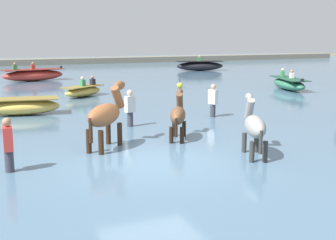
% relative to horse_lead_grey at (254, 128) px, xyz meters
% --- Properties ---
extents(ground_plane, '(120.00, 120.00, 0.00)m').
position_rel_horse_lead_grey_xyz_m(ground_plane, '(-2.49, 0.54, -1.13)').
color(ground_plane, '#666051').
extents(water_surface, '(90.00, 90.00, 0.39)m').
position_rel_horse_lead_grey_xyz_m(water_surface, '(-2.49, 10.54, -0.93)').
color(water_surface, slate).
rests_on(water_surface, ground).
extents(horse_lead_grey, '(0.93, 1.73, 1.91)m').
position_rel_horse_lead_grey_xyz_m(horse_lead_grey, '(0.00, 0.00, 0.00)').
color(horse_lead_grey, gray).
rests_on(horse_lead_grey, ground).
extents(horse_trailing_bay, '(1.06, 1.59, 1.81)m').
position_rel_horse_lead_grey_xyz_m(horse_trailing_bay, '(-1.00, 2.44, -0.06)').
color(horse_trailing_bay, brown).
rests_on(horse_trailing_bay, ground).
extents(horse_flank_chestnut, '(1.61, 1.66, 2.14)m').
position_rel_horse_lead_grey_xyz_m(horse_flank_chestnut, '(-3.23, 2.23, 0.14)').
color(horse_flank_chestnut, brown).
rests_on(horse_flank_chestnut, ground).
extents(boat_far_offshore, '(2.06, 3.82, 1.13)m').
position_rel_horse_lead_grey_xyz_m(boat_far_offshore, '(9.77, 11.09, -0.41)').
color(boat_far_offshore, '#337556').
rests_on(boat_far_offshore, water_surface).
extents(boat_mid_outer, '(2.46, 2.14, 1.01)m').
position_rel_horse_lead_grey_xyz_m(boat_mid_outer, '(-1.60, 12.73, -0.46)').
color(boat_mid_outer, gold).
rests_on(boat_mid_outer, water_surface).
extents(boat_mid_channel, '(3.04, 1.52, 0.78)m').
position_rel_horse_lead_grey_xyz_m(boat_mid_channel, '(-4.91, 8.52, -0.42)').
color(boat_mid_channel, gold).
rests_on(boat_mid_channel, water_surface).
extents(boat_distant_east, '(4.26, 2.10, 1.27)m').
position_rel_horse_lead_grey_xyz_m(boat_distant_east, '(-3.03, 21.74, -0.34)').
color(boat_distant_east, '#BC382D').
rests_on(boat_distant_east, water_surface).
extents(boat_near_starboard, '(4.33, 2.31, 1.30)m').
position_rel_horse_lead_grey_xyz_m(boat_near_starboard, '(11.35, 25.24, -0.33)').
color(boat_near_starboard, black).
rests_on(boat_near_starboard, water_surface).
extents(person_wading_mid, '(0.36, 0.28, 1.63)m').
position_rel_horse_lead_grey_xyz_m(person_wading_mid, '(-1.73, 4.76, -0.26)').
color(person_wading_mid, '#383842').
rests_on(person_wading_mid, ground).
extents(person_wading_close, '(0.20, 0.32, 1.63)m').
position_rel_horse_lead_grey_xyz_m(person_wading_close, '(-5.79, 1.03, -0.26)').
color(person_wading_close, '#383842').
rests_on(person_wading_close, ground).
extents(person_spectator_far, '(0.32, 0.38, 1.63)m').
position_rel_horse_lead_grey_xyz_m(person_spectator_far, '(1.69, 5.24, -0.26)').
color(person_spectator_far, '#383842').
rests_on(person_spectator_far, ground).
extents(channel_buoy, '(0.33, 0.33, 0.76)m').
position_rel_horse_lead_grey_xyz_m(channel_buoy, '(4.35, 14.08, -0.57)').
color(channel_buoy, yellow).
rests_on(channel_buoy, water_surface).
extents(far_shoreline, '(80.00, 2.40, 1.00)m').
position_rel_horse_lead_grey_xyz_m(far_shoreline, '(-2.49, 38.93, -0.63)').
color(far_shoreline, '#706B5B').
rests_on(far_shoreline, ground).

